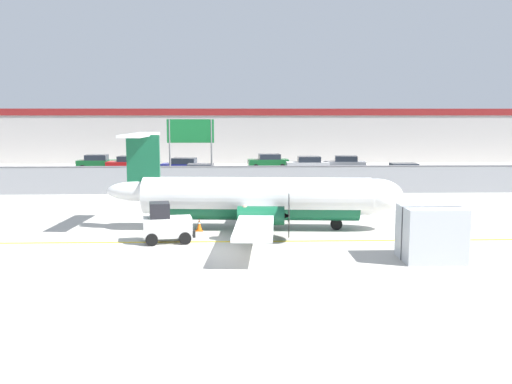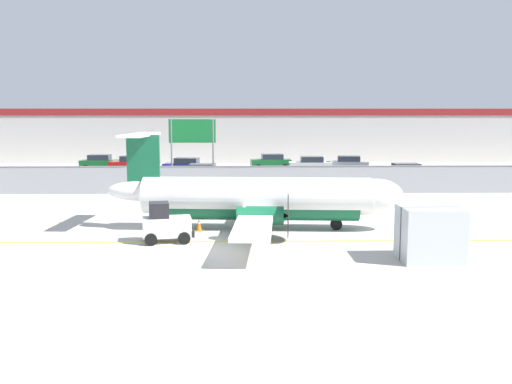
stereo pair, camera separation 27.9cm
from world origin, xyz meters
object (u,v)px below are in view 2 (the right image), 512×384
object	(u,v)px
commuter_airplane	(262,199)
baggage_tug	(166,224)
parked_car_7	(405,173)
highway_sign	(192,137)
parked_car_3	(204,173)
parked_car_2	(186,166)
parked_car_4	(271,162)
parked_car_6	(347,164)
parked_car_1	(131,164)
traffic_cone_near_right	(199,225)
parked_car_0	(101,162)
traffic_cone_near_left	(288,214)
parked_car_5	(310,165)
ground_crew_worker	(244,220)
cargo_container	(430,234)

from	to	relation	value
commuter_airplane	baggage_tug	bearing A→B (deg)	-143.45
parked_car_7	highway_sign	world-z (taller)	highway_sign
parked_car_3	parked_car_2	bearing A→B (deg)	110.46
parked_car_4	parked_car_6	size ratio (longest dim) A/B	0.99
baggage_tug	parked_car_1	xyz separation A→B (m)	(-7.68, 31.48, 0.04)
parked_car_1	parked_car_4	xyz separation A→B (m)	(14.22, 2.48, 0.00)
parked_car_1	parked_car_3	distance (m)	12.26
traffic_cone_near_right	parked_car_3	world-z (taller)	parked_car_3
parked_car_0	parked_car_1	distance (m)	4.05
baggage_tug	parked_car_4	distance (m)	34.58
parked_car_0	parked_car_7	world-z (taller)	same
traffic_cone_near_left	parked_car_0	distance (m)	32.78
parked_car_5	parked_car_6	size ratio (longest dim) A/B	0.96
parked_car_1	parked_car_5	size ratio (longest dim) A/B	1.03
parked_car_4	ground_crew_worker	bearing A→B (deg)	80.03
cargo_container	traffic_cone_near_right	distance (m)	11.58
parked_car_4	highway_sign	world-z (taller)	highway_sign
parked_car_2	parked_car_6	xyz separation A→B (m)	(16.07, 2.19, 0.00)
commuter_airplane	parked_car_6	distance (m)	29.73
baggage_tug	ground_crew_worker	world-z (taller)	baggage_tug
parked_car_2	parked_car_3	distance (m)	7.07
traffic_cone_near_right	parked_car_6	world-z (taller)	parked_car_6
parked_car_1	highway_sign	xyz separation A→B (m)	(7.37, -13.53, 3.24)
parked_car_4	highway_sign	distance (m)	17.71
cargo_container	parked_car_1	bearing A→B (deg)	117.90
cargo_container	parked_car_1	world-z (taller)	cargo_container
baggage_tug	parked_car_0	xyz separation A→B (m)	(-11.23, 33.44, 0.04)
commuter_airplane	ground_crew_worker	size ratio (longest dim) A/B	9.45
cargo_container	ground_crew_worker	bearing A→B (deg)	152.60
parked_car_2	parked_car_6	size ratio (longest dim) A/B	1.00
ground_crew_worker	parked_car_6	xyz separation A→B (m)	(10.48, 30.75, -0.06)
parked_car_1	highway_sign	distance (m)	15.74
parked_car_4	parked_car_7	xyz separation A→B (m)	(10.90, -11.70, 0.00)
parked_car_1	parked_car_3	bearing A→B (deg)	136.17
parked_car_2	parked_car_6	bearing A→B (deg)	-164.48
parked_car_4	parked_car_5	xyz separation A→B (m)	(3.75, -3.59, 0.00)
traffic_cone_near_right	traffic_cone_near_left	bearing A→B (deg)	32.89
cargo_container	parked_car_7	world-z (taller)	cargo_container
parked_car_5	baggage_tug	bearing A→B (deg)	71.90
baggage_tug	parked_car_0	distance (m)	35.28
parked_car_0	parked_car_4	distance (m)	17.77
parked_car_3	parked_car_7	world-z (taller)	same
ground_crew_worker	parked_car_6	world-z (taller)	same
commuter_airplane	parked_car_3	xyz separation A→B (m)	(-4.27, 19.24, -0.71)
ground_crew_worker	parked_car_2	bearing A→B (deg)	-14.38
parked_car_7	highway_sign	size ratio (longest dim) A/B	0.77
traffic_cone_near_left	parked_car_0	bearing A→B (deg)	121.91
parked_car_1	parked_car_3	size ratio (longest dim) A/B	1.02
commuter_airplane	traffic_cone_near_left	size ratio (longest dim) A/B	25.11
parked_car_3	parked_car_6	world-z (taller)	same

